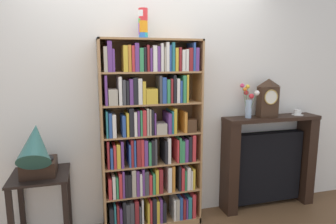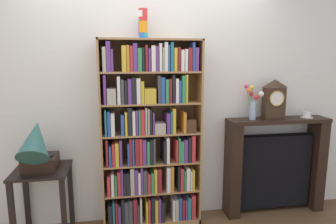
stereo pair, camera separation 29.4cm
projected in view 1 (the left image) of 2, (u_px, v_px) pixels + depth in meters
wall_back at (163, 94)px, 3.09m from camera, size 5.08×0.08×2.69m
bookshelf at (150, 140)px, 2.94m from camera, size 0.98×0.28×1.89m
cup_stack at (143, 24)px, 2.76m from camera, size 0.09×0.09×0.28m
side_table_left at (41, 194)px, 2.65m from camera, size 0.49×0.48×0.69m
gramophone at (36, 151)px, 2.50m from camera, size 0.29×0.49×0.54m
fireplace_mantel at (268, 162)px, 3.42m from camera, size 1.12×0.25×1.07m
mantel_clock at (268, 98)px, 3.24m from camera, size 0.22×0.12×0.42m
flower_vase at (249, 101)px, 3.19m from camera, size 0.18×0.18×0.37m
teacup_with_saucer at (298, 113)px, 3.39m from camera, size 0.13×0.13×0.06m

